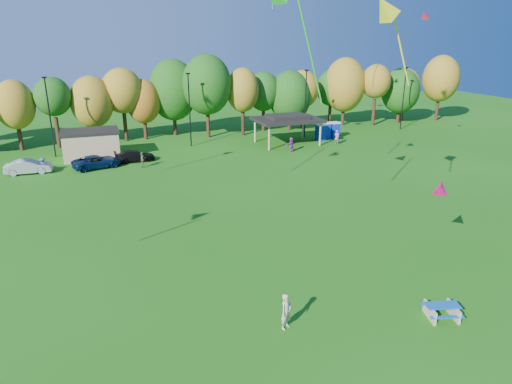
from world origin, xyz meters
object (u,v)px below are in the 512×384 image
object	(u,v)px
porta_potties	(327,131)
car_b	(28,167)
picnic_table	(442,310)
car_c	(97,162)
kite_flyer	(286,311)
car_d	(135,156)

from	to	relation	value
porta_potties	car_b	world-z (taller)	porta_potties
picnic_table	car_b	size ratio (longest dim) A/B	0.45
picnic_table	car_b	bearing A→B (deg)	138.02
car_c	kite_flyer	bearing A→B (deg)	178.19
kite_flyer	car_d	bearing A→B (deg)	64.95
porta_potties	picnic_table	world-z (taller)	porta_potties
porta_potties	car_b	xyz separation A→B (m)	(-36.62, -4.37, -0.37)
car_b	car_c	bearing A→B (deg)	-89.94
car_b	picnic_table	bearing A→B (deg)	-146.10
picnic_table	kite_flyer	world-z (taller)	kite_flyer
picnic_table	car_d	bearing A→B (deg)	123.15
picnic_table	kite_flyer	size ratio (longest dim) A/B	1.10
porta_potties	car_b	distance (m)	36.88
porta_potties	picnic_table	xyz separation A→B (m)	(-14.99, -39.20, -0.67)
picnic_table	car_b	xyz separation A→B (m)	(-21.63, 34.83, 0.31)
porta_potties	car_c	world-z (taller)	porta_potties
kite_flyer	car_d	world-z (taller)	kite_flyer
picnic_table	car_c	xyz separation A→B (m)	(-15.03, 34.60, 0.27)
porta_potties	car_d	world-z (taller)	porta_potties
car_c	car_d	bearing A→B (deg)	-86.10
picnic_table	kite_flyer	bearing A→B (deg)	-177.93
porta_potties	car_d	bearing A→B (deg)	-172.89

